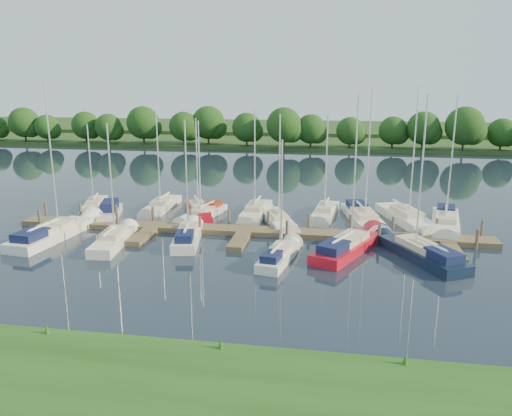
% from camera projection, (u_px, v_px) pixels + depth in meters
% --- Properties ---
extents(ground, '(260.00, 260.00, 0.00)m').
position_uv_depth(ground, '(225.00, 266.00, 34.25)').
color(ground, '#17212E').
rests_on(ground, ground).
extents(near_bank, '(90.00, 10.00, 0.50)m').
position_uv_depth(near_bank, '(130.00, 409.00, 18.88)').
color(near_bank, '#1E4714').
rests_on(near_bank, ground).
extents(dock, '(40.00, 6.00, 0.40)m').
position_uv_depth(dock, '(244.00, 233.00, 41.19)').
color(dock, '#4F3E2C').
rests_on(dock, ground).
extents(mooring_pilings, '(38.24, 2.84, 2.00)m').
position_uv_depth(mooring_pilings, '(247.00, 225.00, 42.17)').
color(mooring_pilings, '#473D33').
rests_on(mooring_pilings, ground).
extents(far_shore, '(180.00, 30.00, 0.60)m').
position_uv_depth(far_shore, '(303.00, 141.00, 105.94)').
color(far_shore, '#213E18').
rests_on(far_shore, ground).
extents(distant_hill, '(220.00, 40.00, 1.40)m').
position_uv_depth(distant_hill, '(310.00, 129.00, 129.76)').
color(distant_hill, '#334F22').
rests_on(distant_hill, ground).
extents(treeline, '(145.03, 9.93, 8.29)m').
position_uv_depth(treeline, '(278.00, 128.00, 93.28)').
color(treeline, '#38281C').
rests_on(treeline, ground).
extents(sailboat_n_0, '(3.15, 6.88, 8.73)m').
position_uv_depth(sailboat_n_0, '(94.00, 206.00, 50.04)').
color(sailboat_n_0, white).
rests_on(sailboat_n_0, ground).
extents(motorboat, '(3.13, 6.00, 1.90)m').
position_uv_depth(motorboat, '(110.00, 213.00, 46.75)').
color(motorboat, white).
rests_on(motorboat, ground).
extents(sailboat_n_2, '(1.89, 7.82, 10.02)m').
position_uv_depth(sailboat_n_2, '(161.00, 207.00, 49.63)').
color(sailboat_n_2, white).
rests_on(sailboat_n_2, ground).
extents(sailboat_n_3, '(4.16, 7.25, 9.47)m').
position_uv_depth(sailboat_n_3, '(198.00, 210.00, 48.25)').
color(sailboat_n_3, '#B71022').
rests_on(sailboat_n_3, ground).
extents(sailboat_n_4, '(3.26, 7.39, 9.33)m').
position_uv_depth(sailboat_n_4, '(203.00, 214.00, 46.63)').
color(sailboat_n_4, white).
rests_on(sailboat_n_4, ground).
extents(sailboat_n_5, '(2.16, 8.16, 10.58)m').
position_uv_depth(sailboat_n_5, '(255.00, 214.00, 47.01)').
color(sailboat_n_5, white).
rests_on(sailboat_n_5, ground).
extents(sailboat_n_6, '(4.19, 7.86, 10.07)m').
position_uv_depth(sailboat_n_6, '(278.00, 221.00, 44.38)').
color(sailboat_n_6, white).
rests_on(sailboat_n_6, ground).
extents(sailboat_n_7, '(2.54, 7.78, 9.93)m').
position_uv_depth(sailboat_n_7, '(325.00, 214.00, 47.00)').
color(sailboat_n_7, white).
rests_on(sailboat_n_7, ground).
extents(sailboat_n_8, '(3.94, 9.92, 12.36)m').
position_uv_depth(sailboat_n_8, '(364.00, 219.00, 44.96)').
color(sailboat_n_8, white).
rests_on(sailboat_n_8, ground).
extents(sailboat_n_9, '(4.81, 9.75, 12.42)m').
position_uv_depth(sailboat_n_9, '(407.00, 220.00, 44.87)').
color(sailboat_n_9, white).
rests_on(sailboat_n_9, ground).
extents(sailboat_n_10, '(3.64, 9.42, 11.88)m').
position_uv_depth(sailboat_n_10, '(445.00, 224.00, 43.43)').
color(sailboat_n_10, white).
rests_on(sailboat_n_10, ground).
extents(sailboat_s_0, '(3.29, 10.24, 12.86)m').
position_uv_depth(sailboat_s_0, '(55.00, 233.00, 40.60)').
color(sailboat_s_0, white).
rests_on(sailboat_s_0, ground).
extents(sailboat_s_1, '(2.46, 7.57, 9.83)m').
position_uv_depth(sailboat_s_1, '(114.00, 241.00, 38.79)').
color(sailboat_s_1, white).
rests_on(sailboat_s_1, ground).
extents(sailboat_s_2, '(2.95, 7.75, 10.00)m').
position_uv_depth(sailboat_s_2, '(188.00, 237.00, 39.58)').
color(sailboat_s_2, white).
rests_on(sailboat_s_2, ground).
extents(sailboat_s_3, '(2.60, 6.94, 8.89)m').
position_uv_depth(sailboat_s_3, '(279.00, 256.00, 35.29)').
color(sailboat_s_3, white).
rests_on(sailboat_s_3, ground).
extents(sailboat_s_4, '(5.57, 9.26, 12.09)m').
position_uv_depth(sailboat_s_4, '(349.00, 247.00, 37.24)').
color(sailboat_s_4, '#B71022').
rests_on(sailboat_s_4, ground).
extents(sailboat_s_5, '(5.89, 9.01, 12.00)m').
position_uv_depth(sailboat_s_5, '(419.00, 254.00, 35.79)').
color(sailboat_s_5, '#0F1B32').
rests_on(sailboat_s_5, ground).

